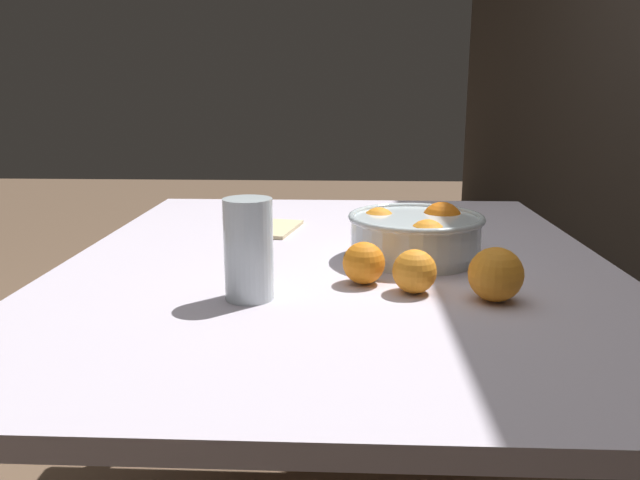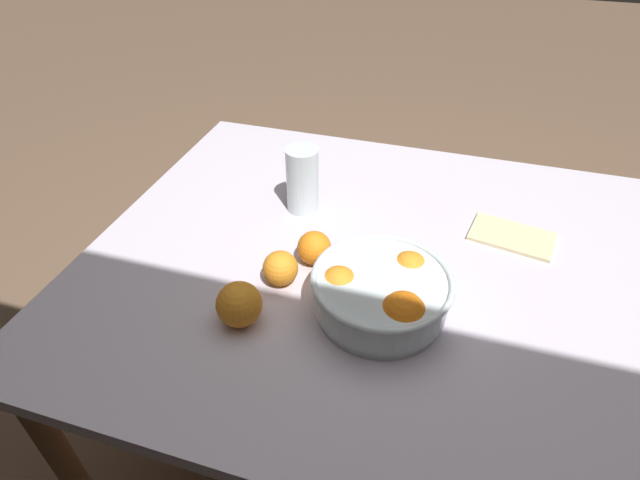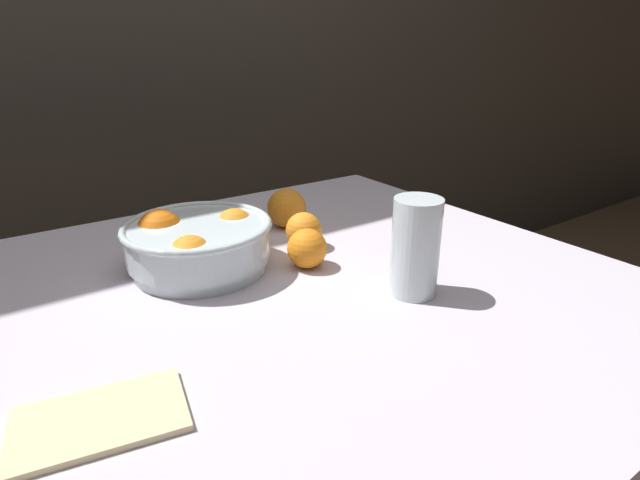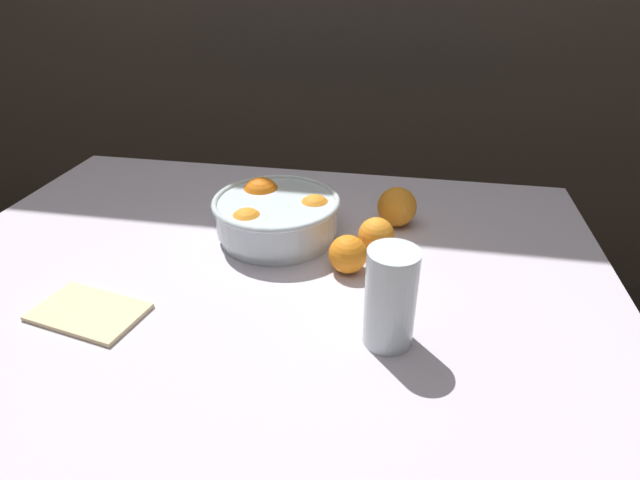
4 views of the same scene
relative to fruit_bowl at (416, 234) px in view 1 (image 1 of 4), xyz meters
The scene contains 7 objects.
dining_table 0.19m from the fruit_bowl, 89.00° to the right, with size 1.27×1.01×0.72m.
fruit_bowl is the anchor object (origin of this frame).
juice_glass 0.37m from the fruit_bowl, 48.89° to the right, with size 0.07×0.07×0.15m.
orange_loose_near_bowl 0.25m from the fruit_bowl, 21.73° to the left, with size 0.08×0.08×0.08m, color orange.
orange_loose_front 0.20m from the fruit_bowl, ahead, with size 0.07×0.07×0.07m, color orange.
orange_loose_aside 0.19m from the fruit_bowl, 32.52° to the right, with size 0.07×0.07×0.07m, color orange.
napkin 0.38m from the fruit_bowl, 127.61° to the right, with size 0.17×0.11×0.01m, color beige.
Camera 1 is at (1.14, 0.02, 1.03)m, focal length 35.00 mm.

